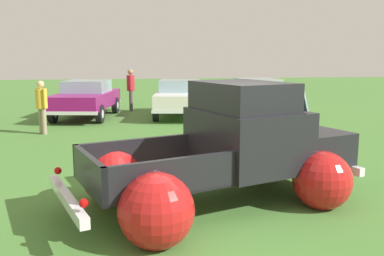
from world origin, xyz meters
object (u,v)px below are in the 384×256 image
object	(u,v)px
show_car_0	(86,97)
show_car_1	(180,96)
show_car_2	(258,94)
lane_cone_0	(198,148)
spectator_0	(42,104)
spectator_1	(131,87)
vintage_pickup_truck	(233,155)

from	to	relation	value
show_car_0	show_car_1	world-z (taller)	same
show_car_1	show_car_2	bearing A→B (deg)	108.11
show_car_1	lane_cone_0	bearing A→B (deg)	4.62
lane_cone_0	show_car_0	bearing A→B (deg)	112.10
show_car_0	lane_cone_0	size ratio (longest dim) A/B	7.11
show_car_2	lane_cone_0	world-z (taller)	show_car_2
show_car_1	spectator_0	xyz separation A→B (m)	(-4.64, -3.20, 0.14)
spectator_1	spectator_0	bearing A→B (deg)	64.47
show_car_1	spectator_1	world-z (taller)	spectator_1
show_car_0	show_car_2	distance (m)	7.05
vintage_pickup_truck	spectator_1	size ratio (longest dim) A/B	2.75
spectator_0	lane_cone_0	distance (m)	5.82
vintage_pickup_truck	show_car_1	world-z (taller)	vintage_pickup_truck
spectator_1	lane_cone_0	world-z (taller)	spectator_1
show_car_0	show_car_2	bearing A→B (deg)	103.58
show_car_0	spectator_1	world-z (taller)	spectator_1
spectator_0	lane_cone_0	size ratio (longest dim) A/B	2.57
vintage_pickup_truck	spectator_1	distance (m)	11.95
spectator_0	lane_cone_0	xyz separation A→B (m)	(4.07, -4.12, -0.61)
show_car_1	vintage_pickup_truck	bearing A→B (deg)	6.44
vintage_pickup_truck	show_car_2	size ratio (longest dim) A/B	1.12
vintage_pickup_truck	show_car_1	xyz separation A→B (m)	(0.47, 9.92, 0.02)
show_car_2	lane_cone_0	distance (m)	8.83
show_car_1	spectator_0	bearing A→B (deg)	-46.28
spectator_0	spectator_1	size ratio (longest dim) A/B	0.89
vintage_pickup_truck	show_car_0	distance (m)	10.57
show_car_2	spectator_0	size ratio (longest dim) A/B	2.74
show_car_0	show_car_2	world-z (taller)	same
lane_cone_0	show_car_2	bearing A→B (deg)	63.07
show_car_0	vintage_pickup_truck	bearing A→B (deg)	27.90
spectator_0	show_car_0	bearing A→B (deg)	38.04
show_car_2	spectator_1	size ratio (longest dim) A/B	2.45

